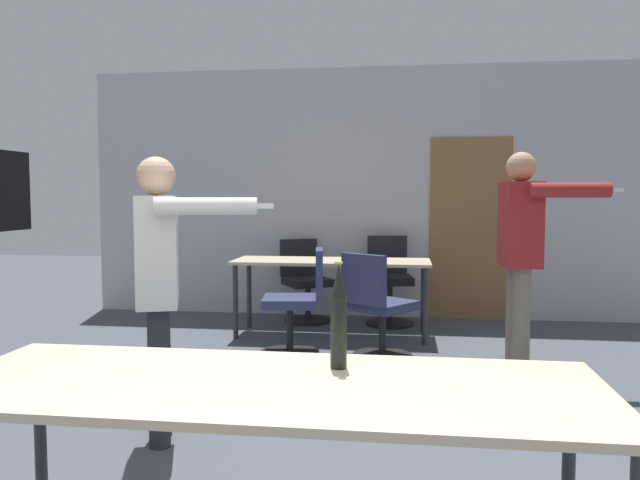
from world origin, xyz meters
TOP-DOWN VIEW (x-y plane):
  - back_wall at (0.03, 5.72)m, footprint 6.62×0.12m
  - conference_table_near at (-0.09, 0.56)m, footprint 2.28×0.82m
  - conference_table_far at (-0.35, 4.61)m, footprint 1.94×0.66m
  - person_near_casual at (-0.99, 1.81)m, footprint 0.84×0.54m
  - person_center_tall at (1.28, 3.56)m, footprint 0.82×0.69m
  - office_chair_mid_tucked at (-0.73, 5.32)m, footprint 0.66×0.68m
  - office_chair_side_rolled at (0.14, 3.75)m, footprint 0.67×0.68m
  - office_chair_near_pushed at (0.21, 5.29)m, footprint 0.53×0.58m
  - office_chair_far_left at (-0.55, 3.82)m, footprint 0.58×0.52m
  - beer_bottle at (0.13, 0.76)m, footprint 0.06×0.06m

SIDE VIEW (x-z plane):
  - office_chair_mid_tucked at x=-0.73m, z-range -0.04..0.87m
  - office_chair_side_rolled at x=0.14m, z-range -0.03..0.88m
  - office_chair_far_left at x=-0.55m, z-range -0.03..0.90m
  - office_chair_near_pushed at x=0.21m, z-range -0.02..0.93m
  - conference_table_far at x=-0.35m, z-range 0.30..1.06m
  - conference_table_near at x=-0.09m, z-range 0.32..1.08m
  - beer_bottle at x=0.13m, z-range 0.75..1.14m
  - person_near_casual at x=-0.99m, z-range 0.17..1.79m
  - person_center_tall at x=1.28m, z-range 0.17..1.91m
  - back_wall at x=0.03m, z-range -0.01..2.85m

